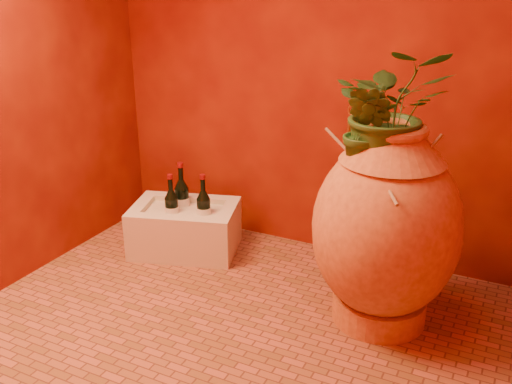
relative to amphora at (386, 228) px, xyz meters
The scene contains 10 objects.
floor 0.82m from the amphora, 142.29° to the right, with size 2.50×2.50×0.00m, color #974A31.
wall_back 1.12m from the amphora, 132.49° to the left, with size 2.50×0.02×2.50m, color #570B05.
amphora is the anchor object (origin of this frame).
stone_basin 1.25m from the amphora, behind, with size 0.68×0.56×0.28m.
wine_bottle_a 1.11m from the amphora, 168.98° to the left, with size 0.08×0.08×0.33m.
wine_bottle_b 1.29m from the amphora, 168.28° to the left, with size 0.09×0.09×0.35m.
wine_bottle_c 1.27m from the amphora, behind, with size 0.08×0.08×0.32m.
wall_tap 0.70m from the amphora, 123.27° to the left, with size 0.07×0.14×0.15m.
plant_main 0.53m from the amphora, 158.45° to the left, with size 0.46×0.40×0.51m, color #254B1A.
plant_side 0.46m from the amphora, 140.58° to the right, with size 0.21×0.17×0.39m, color #254B1A.
Camera 1 is at (1.03, -1.88, 1.53)m, focal length 40.00 mm.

